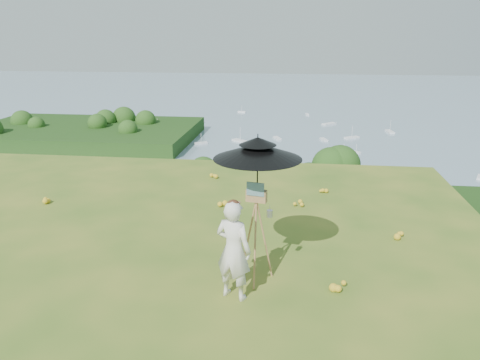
# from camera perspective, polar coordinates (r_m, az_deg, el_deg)

# --- Properties ---
(ground) EXTENTS (14.00, 14.00, 0.00)m
(ground) POSITION_cam_1_polar(r_m,az_deg,el_deg) (8.48, -14.17, -9.84)
(ground) COLOR #39621C
(ground) RESTS_ON ground
(forest_slope) EXTENTS (140.00, 56.00, 22.00)m
(forest_slope) POSITION_cam_1_polar(r_m,az_deg,el_deg) (53.37, 2.57, -20.49)
(forest_slope) COLOR #12350E
(forest_slope) RESTS_ON bay_water
(shoreline_tier) EXTENTS (170.00, 28.00, 8.00)m
(shoreline_tier) POSITION_cam_1_polar(r_m,az_deg,el_deg) (91.19, 4.54, -8.48)
(shoreline_tier) COLOR #6F6558
(shoreline_tier) RESTS_ON bay_water
(bay_water) EXTENTS (700.00, 700.00, 0.00)m
(bay_water) POSITION_cam_1_polar(r_m,az_deg,el_deg) (249.88, 6.35, 8.66)
(bay_water) COLOR #6E8A9E
(bay_water) RESTS_ON ground
(peninsula) EXTENTS (90.00, 60.00, 12.00)m
(peninsula) POSITION_cam_1_polar(r_m,az_deg,el_deg) (182.73, -18.46, 6.23)
(peninsula) COLOR #12350E
(peninsula) RESTS_ON bay_water
(slope_trees) EXTENTS (110.00, 50.00, 6.00)m
(slope_trees) POSITION_cam_1_polar(r_m,az_deg,el_deg) (46.10, 2.80, -6.64)
(slope_trees) COLOR #204815
(slope_trees) RESTS_ON forest_slope
(harbor_town) EXTENTS (110.00, 22.00, 5.00)m
(harbor_town) POSITION_cam_1_polar(r_m,az_deg,el_deg) (88.55, 4.64, -4.69)
(harbor_town) COLOR silver
(harbor_town) RESTS_ON shoreline_tier
(moored_boats) EXTENTS (140.00, 140.00, 0.70)m
(moored_boats) POSITION_cam_1_polar(r_m,az_deg,el_deg) (172.81, 1.75, 4.94)
(moored_boats) COLOR white
(moored_boats) RESTS_ON bay_water
(wildflowers) EXTENTS (10.00, 10.50, 0.12)m
(wildflowers) POSITION_cam_1_polar(r_m,az_deg,el_deg) (8.66, -13.62, -8.75)
(wildflowers) COLOR gold
(wildflowers) RESTS_ON ground
(painter) EXTENTS (0.66, 0.55, 1.55)m
(painter) POSITION_cam_1_polar(r_m,az_deg,el_deg) (6.94, -0.80, -8.54)
(painter) COLOR silver
(painter) RESTS_ON ground
(field_easel) EXTENTS (0.75, 0.75, 1.67)m
(field_easel) POSITION_cam_1_polar(r_m,az_deg,el_deg) (7.37, 1.97, -6.38)
(field_easel) COLOR #9D6B41
(field_easel) RESTS_ON ground
(sun_umbrella) EXTENTS (1.58, 1.58, 1.02)m
(sun_umbrella) POSITION_cam_1_polar(r_m,az_deg,el_deg) (7.04, 2.14, 1.57)
(sun_umbrella) COLOR black
(sun_umbrella) RESTS_ON field_easel
(painter_cap) EXTENTS (0.26, 0.29, 0.10)m
(painter_cap) POSITION_cam_1_polar(r_m,az_deg,el_deg) (6.65, -0.83, -2.87)
(painter_cap) COLOR #CF717E
(painter_cap) RESTS_ON painter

